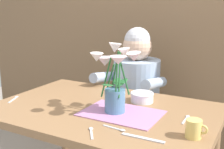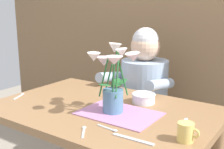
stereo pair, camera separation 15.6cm
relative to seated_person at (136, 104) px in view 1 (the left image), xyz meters
name	(u,v)px [view 1 (the left image)]	position (x,y,z in m)	size (l,w,h in m)	color
wood_panel_backdrop	(168,10)	(0.08, 0.43, 0.69)	(4.00, 0.10, 2.50)	brown
dining_table	(104,125)	(0.08, -0.62, 0.08)	(1.20, 0.80, 0.74)	olive
seated_person	(136,104)	(0.00, 0.00, 0.00)	(0.45, 0.47, 1.14)	#4C4C56
striped_placemat	(121,113)	(0.20, -0.64, 0.18)	(0.40, 0.28, 0.01)	#B275A3
flower_vase	(115,79)	(0.16, -0.64, 0.36)	(0.24, 0.27, 0.35)	teal
ceramic_bowl	(142,97)	(0.22, -0.42, 0.21)	(0.14, 0.14, 0.06)	white
dinner_knife	(143,138)	(0.41, -0.86, 0.18)	(0.19, 0.02, 0.01)	silver
ceramic_mug	(194,129)	(0.59, -0.75, 0.22)	(0.09, 0.07, 0.08)	#E5C666
spoon_1	(186,118)	(0.51, -0.55, 0.18)	(0.02, 0.12, 0.01)	silver
spoon_2	(91,131)	(0.19, -0.90, 0.18)	(0.08, 0.11, 0.01)	silver
spoon_3	(15,98)	(-0.47, -0.73, 0.18)	(0.06, 0.12, 0.01)	silver
spoon_4	(118,129)	(0.28, -0.83, 0.18)	(0.12, 0.03, 0.01)	silver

